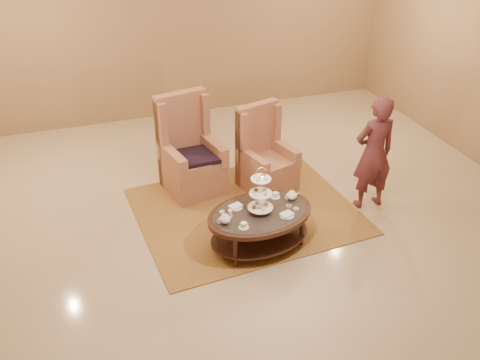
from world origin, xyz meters
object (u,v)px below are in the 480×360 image
object	(u,v)px
armchair_left	(190,158)
person	(374,153)
armchair_right	(264,161)
tea_table	(260,218)

from	to	relation	value
armchair_left	person	distance (m)	2.56
armchair_right	person	xyz separation A→B (m)	(1.19, -0.94, 0.39)
tea_table	armchair_right	size ratio (longest dim) A/B	1.18
tea_table	armchair_left	world-z (taller)	armchair_left
armchair_left	armchair_right	bearing A→B (deg)	-28.77
person	armchair_left	bearing A→B (deg)	-29.99
tea_table	person	xyz separation A→B (m)	(1.75, 0.38, 0.40)
tea_table	person	distance (m)	1.84
armchair_left	armchair_right	size ratio (longest dim) A/B	1.13
armchair_right	armchair_left	bearing A→B (deg)	147.01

